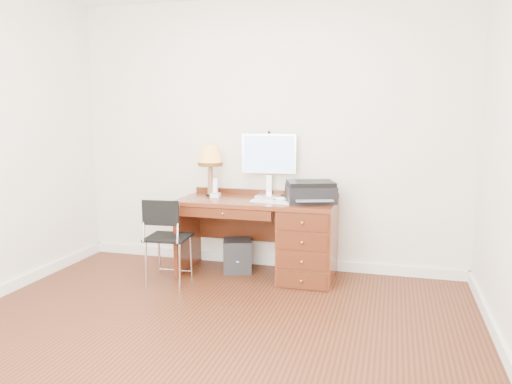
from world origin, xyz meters
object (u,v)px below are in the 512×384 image
(printer, at_px, (311,192))
(phone, at_px, (215,192))
(monitor, at_px, (269,157))
(desk, at_px, (290,236))
(leg_lamp, at_px, (210,159))
(chair, at_px, (165,232))
(equipment_box, at_px, (237,256))

(printer, xyz_separation_m, phone, (-0.95, 0.03, -0.04))
(monitor, relative_size, printer, 1.17)
(desk, relative_size, phone, 8.00)
(desk, relative_size, printer, 2.81)
(desk, bearing_deg, leg_lamp, 173.39)
(printer, relative_size, leg_lamp, 1.04)
(printer, distance_m, chair, 1.40)
(equipment_box, bearing_deg, phone, 167.74)
(monitor, bearing_deg, leg_lamp, -173.06)
(monitor, bearing_deg, printer, -32.95)
(desk, distance_m, printer, 0.48)
(desk, distance_m, leg_lamp, 1.10)
(desk, height_order, leg_lamp, leg_lamp)
(chair, relative_size, equipment_box, 2.50)
(desk, bearing_deg, equipment_box, 175.05)
(printer, distance_m, equipment_box, 1.01)
(phone, distance_m, chair, 0.67)
(phone, xyz_separation_m, chair, (-0.31, -0.51, -0.32))
(leg_lamp, bearing_deg, chair, -111.97)
(chair, distance_m, equipment_box, 0.81)
(phone, bearing_deg, leg_lamp, 132.52)
(monitor, bearing_deg, equipment_box, -153.07)
(monitor, height_order, leg_lamp, monitor)
(phone, bearing_deg, chair, -125.85)
(monitor, relative_size, leg_lamp, 1.22)
(desk, height_order, monitor, monitor)
(monitor, distance_m, chair, 1.26)
(printer, bearing_deg, phone, 158.50)
(desk, xyz_separation_m, phone, (-0.76, 0.03, 0.39))
(leg_lamp, bearing_deg, monitor, 12.76)
(desk, height_order, chair, chair)
(leg_lamp, relative_size, chair, 0.63)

